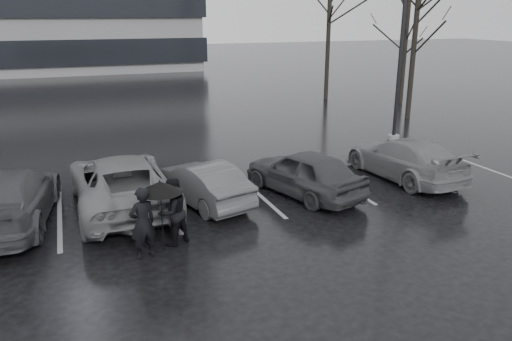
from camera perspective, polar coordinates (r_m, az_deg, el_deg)
The scene contains 14 objects.
ground at distance 13.03m, azimuth 1.07°, elevation -5.91°, with size 160.00×160.00×0.00m, color black.
car_main at distance 14.82m, azimuth 5.53°, elevation -0.22°, with size 1.62×4.04×1.38m, color black.
car_west_a at distance 14.20m, azimuth -6.09°, elevation -1.40°, with size 1.28×3.67×1.21m, color #2F2F32.
car_west_b at distance 14.23m, azimuth -15.17°, elevation -1.26°, with size 2.49×5.40×1.50m, color #525255.
car_west_c at distance 14.11m, azimuth -26.53°, elevation -2.79°, with size 2.04×5.03×1.46m, color black.
car_east at distance 17.00m, azimuth 16.59°, elevation 1.36°, with size 1.87×4.60×1.33m, color #525255.
pedestrian_left at distance 11.17m, azimuth -12.83°, elevation -5.90°, with size 0.60×0.39×1.64m, color black.
pedestrian_right at distance 11.70m, azimuth -9.51°, elevation -4.69°, with size 0.78×0.61×1.61m, color black.
umbrella at distance 11.13m, azimuth -10.91°, elevation -1.86°, with size 1.00×1.00×1.70m.
lamp_post at distance 21.82m, azimuth 16.31°, elevation 13.86°, with size 0.49×0.49×8.87m.
stall_stripes at distance 15.00m, azimuth -5.35°, elevation -2.78°, with size 19.72×5.00×0.00m.
tree_east at distance 26.79m, azimuth 17.67°, elevation 14.16°, with size 0.26×0.26×8.00m, color black.
tree_ne at distance 31.51m, azimuth 16.70°, elevation 13.70°, with size 0.26×0.26×7.00m, color black.
tree_north at distance 32.09m, azimuth 8.29°, elevation 15.63°, with size 0.26×0.26×8.50m, color black.
Camera 1 is at (-4.49, -11.09, 5.16)m, focal length 35.00 mm.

